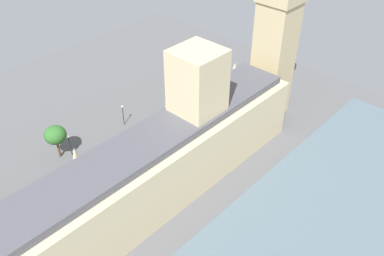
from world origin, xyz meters
TOP-DOWN VIEW (x-y plane):
  - ground_plane at (0.00, 0.00)m, footprint 147.76×147.76m
  - parliament_building at (-1.99, -1.83)m, footprint 14.08×77.76m
  - clock_tower at (-0.30, -44.66)m, footprint 9.36×9.36m
  - car_black_corner at (12.81, -26.60)m, footprint 2.03×4.59m
  - car_yellow_cab_under_trees at (13.60, -17.08)m, footprint 2.10×4.43m
  - car_dark_green_kerbside at (12.59, -6.05)m, footprint 2.02×4.12m
  - double_decker_bus_opposite_hall at (11.74, 7.50)m, footprint 3.08×10.61m
  - car_blue_trailing at (14.52, 15.70)m, footprint 1.91×4.22m
  - double_decker_bus_by_river_gate at (13.97, 23.90)m, footprint 2.82×10.55m
  - pedestrian_leading at (6.46, 4.83)m, footprint 0.61×0.52m
  - pedestrian_far_end at (6.88, -0.82)m, footprint 0.58×0.65m
  - pedestrian_midblock at (6.89, -3.20)m, footprint 0.50×0.59m
  - plane_tree_slot_10 at (24.20, 5.57)m, footprint 5.10×5.10m
  - street_lamp_slot_11 at (22.61, 3.37)m, footprint 0.56×0.56m
  - street_lamp_slot_12 at (23.09, -13.09)m, footprint 0.56×0.56m

SIDE VIEW (x-z plane):
  - ground_plane at x=0.00m, z-range 0.00..0.00m
  - pedestrian_midblock at x=6.89m, z-range -0.08..1.42m
  - pedestrian_far_end at x=6.88m, z-range -0.08..1.49m
  - pedestrian_leading at x=6.46m, z-range -0.08..1.51m
  - car_blue_trailing at x=14.52m, z-range 0.01..1.75m
  - car_dark_green_kerbside at x=12.59m, z-range 0.02..1.76m
  - car_yellow_cab_under_trees at x=13.60m, z-range 0.02..1.76m
  - car_black_corner at x=12.81m, z-range 0.02..1.76m
  - double_decker_bus_opposite_hall at x=11.74m, z-range 0.26..5.01m
  - double_decker_bus_by_river_gate at x=13.97m, z-range 0.26..5.01m
  - street_lamp_slot_11 at x=22.61m, z-range 1.19..6.92m
  - street_lamp_slot_12 at x=23.09m, z-range 1.21..7.15m
  - plane_tree_slot_10 at x=24.20m, z-range 2.06..10.61m
  - parliament_building at x=-1.99m, z-range -6.00..23.38m
  - clock_tower at x=-0.30m, z-range 0.97..56.57m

